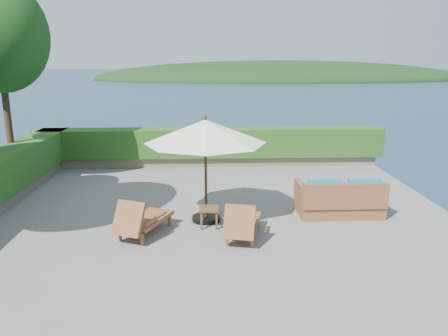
{
  "coord_description": "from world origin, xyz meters",
  "views": [
    {
      "loc": [
        -0.14,
        -9.9,
        3.79
      ],
      "look_at": [
        0.3,
        0.8,
        1.1
      ],
      "focal_mm": 35.0,
      "sensor_mm": 36.0,
      "label": 1
    }
  ],
  "objects_px": {
    "lounge_right": "(242,222)",
    "side_table": "(209,211)",
    "wicker_loveseat": "(340,200)",
    "lounge_left": "(142,219)",
    "patio_umbrella": "(205,132)"
  },
  "relations": [
    {
      "from": "lounge_left",
      "to": "side_table",
      "type": "xyz_separation_m",
      "value": [
        1.47,
        0.46,
        0.0
      ]
    },
    {
      "from": "patio_umbrella",
      "to": "lounge_right",
      "type": "relative_size",
      "value": 1.76
    },
    {
      "from": "lounge_right",
      "to": "wicker_loveseat",
      "type": "bearing_deg",
      "value": 40.66
    },
    {
      "from": "patio_umbrella",
      "to": "side_table",
      "type": "distance_m",
      "value": 1.81
    },
    {
      "from": "lounge_left",
      "to": "wicker_loveseat",
      "type": "bearing_deg",
      "value": 37.33
    },
    {
      "from": "patio_umbrella",
      "to": "side_table",
      "type": "bearing_deg",
      "value": -81.22
    },
    {
      "from": "patio_umbrella",
      "to": "lounge_left",
      "type": "height_order",
      "value": "patio_umbrella"
    },
    {
      "from": "side_table",
      "to": "wicker_loveseat",
      "type": "distance_m",
      "value": 3.31
    },
    {
      "from": "side_table",
      "to": "wicker_loveseat",
      "type": "height_order",
      "value": "wicker_loveseat"
    },
    {
      "from": "lounge_right",
      "to": "wicker_loveseat",
      "type": "height_order",
      "value": "wicker_loveseat"
    },
    {
      "from": "lounge_right",
      "to": "side_table",
      "type": "bearing_deg",
      "value": 148.3
    },
    {
      "from": "lounge_right",
      "to": "side_table",
      "type": "height_order",
      "value": "lounge_right"
    },
    {
      "from": "patio_umbrella",
      "to": "side_table",
      "type": "relative_size",
      "value": 6.15
    },
    {
      "from": "patio_umbrella",
      "to": "wicker_loveseat",
      "type": "distance_m",
      "value": 3.75
    },
    {
      "from": "lounge_right",
      "to": "lounge_left",
      "type": "bearing_deg",
      "value": -173.67
    }
  ]
}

